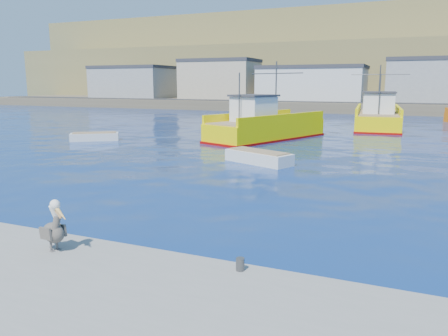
% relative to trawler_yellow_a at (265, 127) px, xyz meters
% --- Properties ---
extents(ground, '(260.00, 260.00, 0.00)m').
position_rel_trawler_yellow_a_xyz_m(ground, '(4.89, -23.18, -1.07)').
color(ground, '#061351').
rests_on(ground, ground).
extents(dock_bollards, '(36.20, 0.20, 0.30)m').
position_rel_trawler_yellow_a_xyz_m(dock_bollards, '(5.49, -26.58, -0.42)').
color(dock_bollards, '#4C4C4C').
rests_on(dock_bollards, dock).
extents(far_shore, '(200.00, 81.00, 24.00)m').
position_rel_trawler_yellow_a_xyz_m(far_shore, '(4.89, 86.02, 7.91)').
color(far_shore, brown).
rests_on(far_shore, ground).
extents(trawler_yellow_a, '(8.04, 12.48, 6.59)m').
position_rel_trawler_yellow_a_xyz_m(trawler_yellow_a, '(0.00, 0.00, 0.00)').
color(trawler_yellow_a, '#FFE500').
rests_on(trawler_yellow_a, ground).
extents(trawler_yellow_b, '(5.91, 12.79, 6.67)m').
position_rel_trawler_yellow_a_xyz_m(trawler_yellow_b, '(8.17, 13.35, 0.03)').
color(trawler_yellow_b, '#FFE500').
rests_on(trawler_yellow_b, ground).
extents(skiff_left, '(3.93, 3.31, 0.84)m').
position_rel_trawler_yellow_a_xyz_m(skiff_left, '(-12.78, -6.29, -0.80)').
color(skiff_left, silver).
rests_on(skiff_left, ground).
extents(skiff_mid, '(4.50, 3.08, 0.93)m').
position_rel_trawler_yellow_a_xyz_m(skiff_mid, '(3.09, -10.86, -0.77)').
color(skiff_mid, silver).
rests_on(skiff_mid, ground).
extents(pelican, '(1.10, 0.66, 1.38)m').
position_rel_trawler_yellow_a_xyz_m(pelican, '(3.09, -27.30, 0.02)').
color(pelican, '#595451').
rests_on(pelican, dock).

